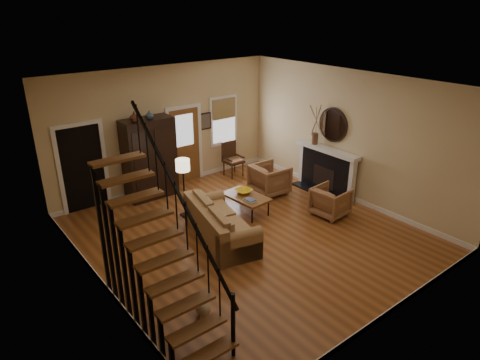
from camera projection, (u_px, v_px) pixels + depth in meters
room at (187, 153)px, 9.95m from camera, size 7.00×7.33×3.30m
staircase at (158, 233)px, 6.34m from camera, size 0.94×2.80×3.20m
fireplace at (327, 166)px, 11.34m from camera, size 0.33×1.95×2.30m
armoire at (150, 159)px, 10.97m from camera, size 1.30×0.60×2.10m
vase_a at (134, 117)px, 10.25m from camera, size 0.24×0.24×0.25m
vase_b at (149, 115)px, 10.48m from camera, size 0.20×0.20×0.21m
sofa at (221, 223)px, 9.12m from camera, size 1.37×2.29×0.80m
coffee_table at (246, 204)px, 10.40m from camera, size 0.76×1.20×0.44m
bowl at (244, 191)px, 10.44m from camera, size 0.39×0.39×0.10m
books at (250, 200)px, 10.02m from camera, size 0.21×0.29×0.05m
armchair_left at (330, 201)px, 10.22m from camera, size 0.84×0.82×0.71m
armchair_right at (270, 179)px, 11.36m from camera, size 0.95×0.92×0.81m
floor_lamp at (184, 188)px, 10.04m from camera, size 0.33×0.33×1.44m
side_chair at (233, 159)px, 12.48m from camera, size 0.54×0.54×1.02m
dog at (203, 308)px, 6.98m from camera, size 0.41×0.50×0.31m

